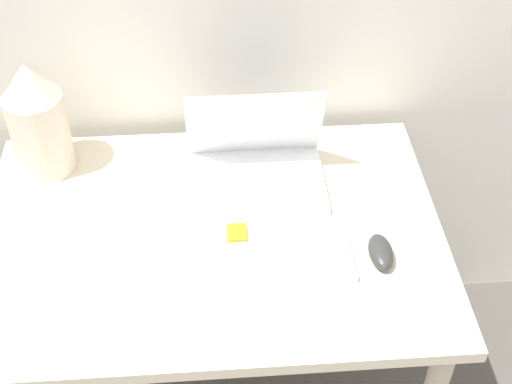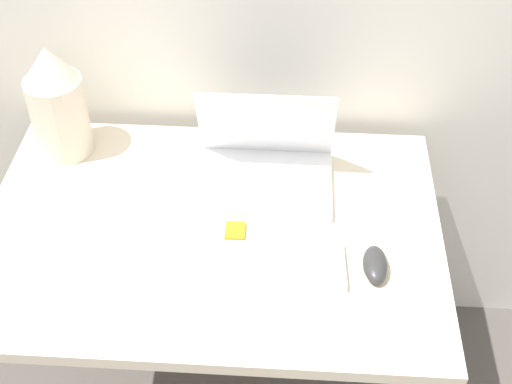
{
  "view_description": "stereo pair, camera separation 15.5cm",
  "coord_description": "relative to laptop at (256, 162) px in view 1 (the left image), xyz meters",
  "views": [
    {
      "loc": [
        0.02,
        -0.76,
        1.89
      ],
      "look_at": [
        0.1,
        0.38,
        0.84
      ],
      "focal_mm": 50.0,
      "sensor_mm": 36.0,
      "label": 1
    },
    {
      "loc": [
        0.17,
        -0.76,
        1.89
      ],
      "look_at": [
        0.1,
        0.38,
        0.84
      ],
      "focal_mm": 50.0,
      "sensor_mm": 36.0,
      "label": 2
    }
  ],
  "objects": [
    {
      "name": "desk",
      "position": [
        -0.11,
        -0.17,
        -0.16
      ],
      "size": [
        1.04,
        0.73,
        0.74
      ],
      "color": "beige",
      "rests_on": "ground_plane"
    },
    {
      "name": "mouse",
      "position": [
        0.25,
        -0.28,
        -0.03
      ],
      "size": [
        0.05,
        0.1,
        0.04
      ],
      "color": "#2D2D2D",
      "rests_on": "desk"
    },
    {
      "name": "mp3_player",
      "position": [
        -0.06,
        -0.19,
        -0.05
      ],
      "size": [
        0.04,
        0.05,
        0.01
      ],
      "color": "orange",
      "rests_on": "desk"
    },
    {
      "name": "laptop",
      "position": [
        0.0,
        0.0,
        0.0
      ],
      "size": [
        0.32,
        0.24,
        0.24
      ],
      "color": "white",
      "rests_on": "desk"
    },
    {
      "name": "vase",
      "position": [
        -0.51,
        0.08,
        0.09
      ],
      "size": [
        0.14,
        0.14,
        0.3
      ],
      "color": "beige",
      "rests_on": "desk"
    },
    {
      "name": "keyboard",
      "position": [
        -0.02,
        -0.29,
        -0.04
      ],
      "size": [
        0.42,
        0.15,
        0.02
      ],
      "color": "silver",
      "rests_on": "desk"
    }
  ]
}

